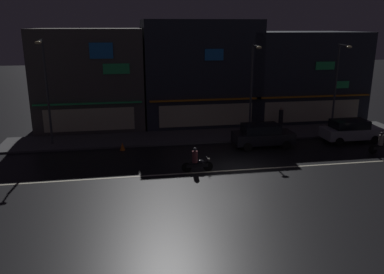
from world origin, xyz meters
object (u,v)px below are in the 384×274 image
object	(u,v)px
parked_car_near_kerb	(262,135)
motorcycle_following	(382,144)
streetlamp_mid	(252,82)
traffic_cone	(122,146)
streetlamp_west	(46,84)
streetlamp_east	(338,79)
parked_car_trailing	(351,130)
motorcycle_lead	(196,162)
pedestrian_on_sidewalk	(281,119)

from	to	relation	value
parked_car_near_kerb	motorcycle_following	bearing A→B (deg)	-20.76
streetlamp_mid	traffic_cone	distance (m)	11.05
parked_car_near_kerb	traffic_cone	bearing A→B (deg)	174.86
streetlamp_west	streetlamp_mid	world-z (taller)	streetlamp_west
streetlamp_east	parked_car_trailing	xyz separation A→B (m)	(-0.55, -3.47, -3.34)
parked_car_near_kerb	parked_car_trailing	distance (m)	6.96
parked_car_trailing	parked_car_near_kerb	bearing A→B (deg)	1.05
motorcycle_lead	motorcycle_following	bearing A→B (deg)	11.65
motorcycle_lead	traffic_cone	xyz separation A→B (m)	(-4.36, 5.02, -0.36)
streetlamp_west	motorcycle_lead	distance (m)	12.25
streetlamp_west	motorcycle_lead	xyz separation A→B (m)	(9.39, -6.86, -3.85)
streetlamp_east	parked_car_near_kerb	bearing A→B (deg)	-154.37
streetlamp_west	parked_car_trailing	world-z (taller)	streetlamp_west
streetlamp_mid	parked_car_near_kerb	world-z (taller)	streetlamp_mid
streetlamp_west	streetlamp_east	xyz separation A→B (m)	(22.46, 0.87, -0.27)
streetlamp_east	motorcycle_lead	bearing A→B (deg)	-149.41
motorcycle_lead	motorcycle_following	xyz separation A→B (m)	(13.06, 1.29, 0.00)
pedestrian_on_sidewalk	parked_car_trailing	bearing A→B (deg)	-66.37
parked_car_trailing	traffic_cone	distance (m)	16.91
parked_car_near_kerb	parked_car_trailing	bearing A→B (deg)	1.05
streetlamp_mid	motorcycle_following	distance (m)	10.16
streetlamp_east	parked_car_trailing	size ratio (longest dim) A/B	1.60
streetlamp_mid	motorcycle_lead	xyz separation A→B (m)	(-5.71, -7.29, -3.60)
streetlamp_west	parked_car_near_kerb	bearing A→B (deg)	-10.36
streetlamp_mid	parked_car_trailing	world-z (taller)	streetlamp_mid
streetlamp_mid	traffic_cone	bearing A→B (deg)	-167.27
streetlamp_mid	parked_car_near_kerb	bearing A→B (deg)	-92.48
parked_car_near_kerb	traffic_cone	world-z (taller)	parked_car_near_kerb
parked_car_trailing	motorcycle_lead	distance (m)	13.24
streetlamp_east	parked_car_near_kerb	distance (m)	8.97
parked_car_trailing	motorcycle_following	world-z (taller)	parked_car_trailing
parked_car_near_kerb	traffic_cone	xyz separation A→B (m)	(-9.93, 0.89, -0.59)
parked_car_near_kerb	motorcycle_lead	distance (m)	6.94
traffic_cone	parked_car_near_kerb	bearing A→B (deg)	-5.14
parked_car_trailing	traffic_cone	world-z (taller)	parked_car_trailing
streetlamp_west	traffic_cone	xyz separation A→B (m)	(5.03, -1.84, -4.21)
streetlamp_mid	parked_car_trailing	xyz separation A→B (m)	(6.82, -3.04, -3.37)
motorcycle_following	parked_car_near_kerb	bearing A→B (deg)	151.91
pedestrian_on_sidewalk	parked_car_near_kerb	bearing A→B (deg)	-148.38
pedestrian_on_sidewalk	parked_car_trailing	size ratio (longest dim) A/B	0.42
streetlamp_east	pedestrian_on_sidewalk	distance (m)	5.55
streetlamp_west	motorcycle_lead	bearing A→B (deg)	-36.18
parked_car_near_kerb	traffic_cone	distance (m)	9.98
pedestrian_on_sidewalk	motorcycle_lead	bearing A→B (deg)	-158.05
parked_car_trailing	motorcycle_following	xyz separation A→B (m)	(0.53, -2.97, -0.24)
streetlamp_west	pedestrian_on_sidewalk	bearing A→B (deg)	4.15
streetlamp_west	parked_car_near_kerb	size ratio (longest dim) A/B	1.72
streetlamp_east	motorcycle_following	bearing A→B (deg)	-90.13
motorcycle_lead	traffic_cone	world-z (taller)	motorcycle_lead
streetlamp_east	pedestrian_on_sidewalk	world-z (taller)	streetlamp_east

